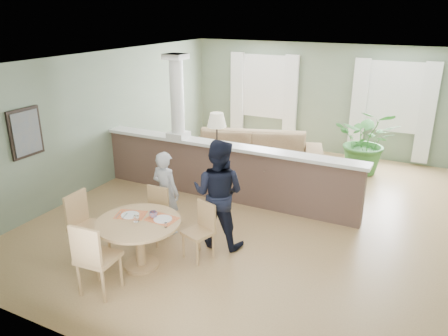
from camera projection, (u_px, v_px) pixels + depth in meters
The scene contains 12 objects.
ground at pixel (263, 211), 7.96m from camera, with size 8.00×8.00×0.00m, color tan.
room_shell at pixel (278, 107), 7.87m from camera, with size 7.02×8.02×2.71m.
pony_wall at pixel (220, 163), 8.30m from camera, with size 5.32×0.38×2.70m.
sofa at pixel (250, 155), 9.57m from camera, with size 3.11×1.22×0.91m, color #92764F.
houseplant at pixel (367, 141), 9.57m from camera, with size 1.33×1.15×1.48m, color #306B2B.
dining_table at pixel (140, 230), 6.10m from camera, with size 1.18×1.18×0.81m.
chair_far_boy at pixel (155, 212), 6.86m from camera, with size 0.41×0.41×0.86m.
chair_far_man at pixel (201, 228), 6.38m from camera, with size 0.49×0.49×0.85m.
chair_near at pixel (94, 256), 5.47m from camera, with size 0.50×0.50×1.02m.
chair_side at pixel (84, 222), 6.36m from camera, with size 0.46×0.46×1.00m.
child_person at pixel (166, 193), 7.03m from camera, with size 0.51×0.33×1.39m, color #9C9CA1.
man_person at pixel (218, 194), 6.59m from camera, with size 0.83×0.64×1.70m, color black.
Camera 1 is at (2.59, -6.75, 3.50)m, focal length 35.00 mm.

